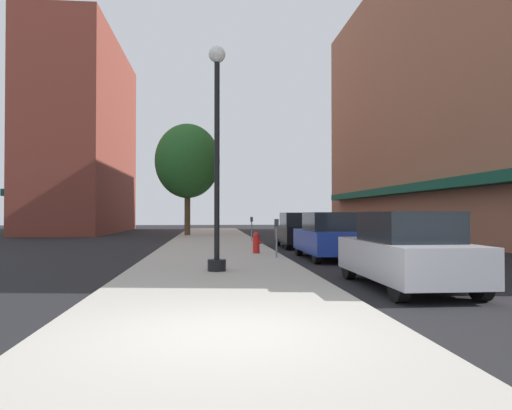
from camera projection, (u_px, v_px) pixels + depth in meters
ground_plane at (294, 246)px, 24.45m from camera, size 90.00×90.00×0.00m
sidewalk_slab at (214, 244)px, 25.08m from camera, size 4.80×50.00×0.12m
building_right_brick at (461, 86)px, 29.62m from camera, size 6.80×40.00×18.79m
building_far_background at (85, 139)px, 42.10m from camera, size 6.80×18.00×16.21m
lamppost at (217, 153)px, 12.77m from camera, size 0.48×0.48×5.90m
fire_hydrant at (256, 243)px, 18.41m from camera, size 0.33×0.26×0.79m
parking_meter_near at (277, 233)px, 16.58m from camera, size 0.14×0.09×1.31m
parking_meter_far at (252, 226)px, 26.54m from camera, size 0.14×0.09×1.31m
tree_near at (188, 161)px, 33.96m from camera, size 4.50×4.50×7.74m
car_silver at (406, 251)px, 10.49m from camera, size 1.80×4.30×1.66m
car_blue at (329, 236)px, 17.28m from camera, size 1.80×4.30×1.66m
car_black at (299, 230)px, 23.20m from camera, size 1.80×4.30×1.66m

